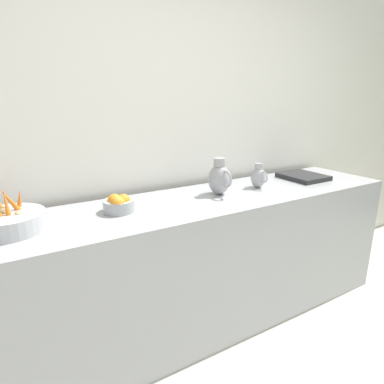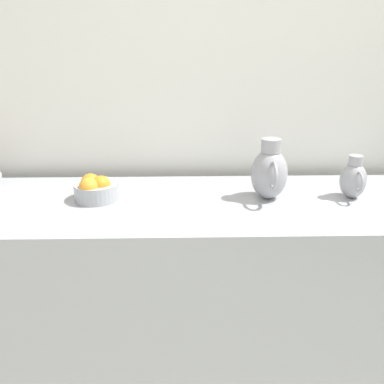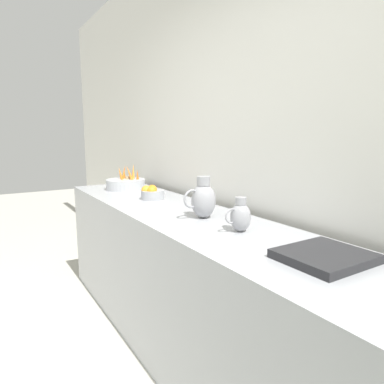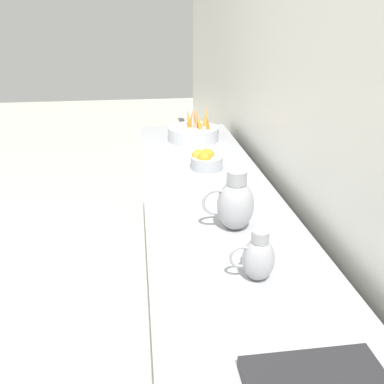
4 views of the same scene
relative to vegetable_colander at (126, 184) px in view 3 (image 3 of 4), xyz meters
name	(u,v)px [view 3 (image 3 of 4)]	position (x,y,z in m)	size (l,w,h in m)	color
tile_wall_left	(296,123)	(-0.40, 1.61, 0.51)	(0.10, 8.56, 3.00)	white
prep_counter	(184,281)	(0.04, 1.11, -0.52)	(0.66, 3.04, 0.94)	#9EA0A5
vegetable_colander	(126,184)	(0.00, 0.00, 0.00)	(0.35, 0.35, 0.23)	#ADAFB5
orange_bowl	(152,193)	(0.01, 0.57, 0.00)	(0.18, 0.18, 0.11)	#9EA0A5
metal_pitcher_tall	(203,199)	(0.01, 1.28, 0.06)	(0.21, 0.15, 0.25)	#939399
metal_pitcher_short	(240,216)	(0.01, 1.63, 0.03)	(0.15, 0.11, 0.18)	#939399
counter_sink_basin	(325,256)	(-0.01, 2.14, -0.03)	(0.34, 0.30, 0.04)	#232326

